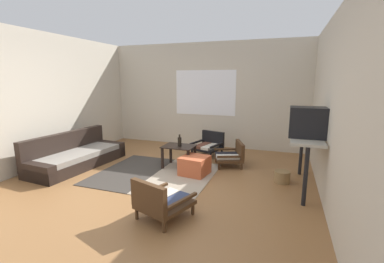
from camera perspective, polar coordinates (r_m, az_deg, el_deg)
The scene contains 16 objects.
ground_plane at distance 4.56m, azimuth -8.56°, elevation -11.65°, with size 7.80×7.80×0.00m, color olive.
far_wall_with_window at distance 7.06m, azimuth 2.97°, elevation 7.82°, with size 5.60×0.13×2.70m.
side_wall_right at distance 4.06m, azimuth 28.60°, elevation 4.02°, with size 0.12×6.60×2.70m, color beige.
side_wall_left at distance 6.17m, azimuth -30.02°, elevation 5.87°, with size 0.12×6.60×2.70m, color beige.
area_rug at distance 5.11m, azimuth -7.93°, elevation -9.05°, with size 2.12×1.90×0.01m.
couch at distance 5.96m, azimuth -23.75°, elevation -4.89°, with size 0.94×2.06×0.68m.
coffee_table at distance 5.34m, azimuth -2.85°, elevation -4.10°, with size 0.63×0.48×0.45m.
armchair_by_window at distance 6.25m, azimuth 3.64°, elevation -2.79°, with size 0.73×0.73×0.54m.
armchair_striped_foreground at distance 3.48m, azimuth -6.77°, elevation -14.63°, with size 0.74×0.78×0.55m.
armchair_corner at distance 5.55m, azimuth 8.54°, elevation -4.97°, with size 0.72×0.76×0.50m.
ottoman_orange at distance 5.00m, azimuth 0.58°, elevation -7.36°, with size 0.48×0.48×0.35m, color #BC5633.
console_shelf at distance 4.60m, azimuth 23.17°, elevation -1.84°, with size 0.46×1.45×0.90m.
crt_television at distance 4.32m, azimuth 23.62°, elevation 1.85°, with size 0.52×0.38×0.46m.
clay_vase at distance 4.82m, azimuth 23.19°, elevation 1.41°, with size 0.21×0.21×0.31m.
glass_bottle at distance 5.25m, azimuth -2.69°, elevation -2.17°, with size 0.08×0.08×0.24m.
wicker_basket at distance 4.90m, azimuth 18.84°, elevation -9.24°, with size 0.27×0.27×0.20m, color olive.
Camera 1 is at (2.02, -3.69, 1.76)m, focal length 24.72 mm.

